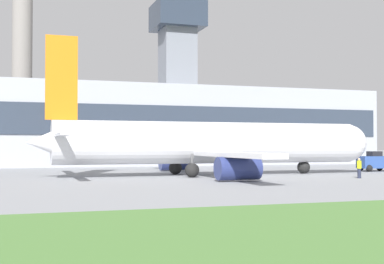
# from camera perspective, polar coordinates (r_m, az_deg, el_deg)

# --- Properties ---
(ground_plane) EXTENTS (400.00, 400.00, 0.00)m
(ground_plane) POSITION_cam_1_polar(r_m,az_deg,el_deg) (42.27, 3.36, -5.02)
(ground_plane) COLOR gray
(terminal_building) EXTENTS (68.26, 15.76, 22.89)m
(terminal_building) POSITION_cam_1_polar(r_m,az_deg,el_deg) (74.59, -5.97, 0.88)
(terminal_building) COLOR #9EA3AD
(terminal_building) RESTS_ON ground_plane
(smokestack_left) EXTENTS (4.14, 4.14, 36.40)m
(smokestack_left) POSITION_cam_1_polar(r_m,az_deg,el_deg) (102.87, -17.67, 7.43)
(smokestack_left) COLOR gray
(smokestack_left) RESTS_ON ground_plane
(airplane) EXTENTS (31.53, 29.33, 11.56)m
(airplane) POSITION_cam_1_polar(r_m,az_deg,el_deg) (47.11, 1.79, -1.24)
(airplane) COLOR silver
(airplane) RESTS_ON ground_plane
(pushback_tug) EXTENTS (3.35, 2.33, 2.04)m
(pushback_tug) POSITION_cam_1_polar(r_m,az_deg,el_deg) (57.68, 18.88, -3.09)
(pushback_tug) COLOR #2D4C93
(pushback_tug) RESTS_ON ground_plane
(ground_crew_person) EXTENTS (0.48, 0.48, 1.62)m
(ground_crew_person) POSITION_cam_1_polar(r_m,az_deg,el_deg) (45.05, 17.40, -3.68)
(ground_crew_person) COLOR #23283D
(ground_crew_person) RESTS_ON ground_plane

